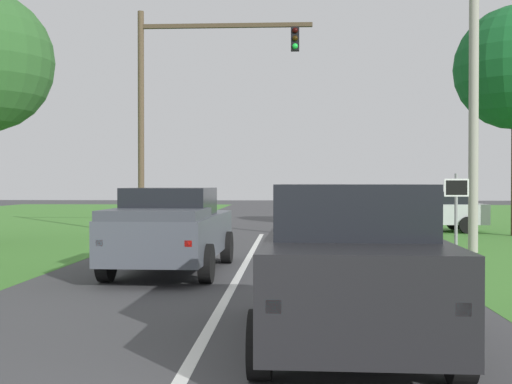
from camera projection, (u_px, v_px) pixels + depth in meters
name	position (u px, v px, depth m)	size (l,w,h in m)	color
ground_plane	(245.00, 265.00, 16.18)	(120.00, 120.00, 0.00)	#424244
red_suv_near	(349.00, 261.00, 8.18)	(2.35, 4.86, 2.01)	black
pickup_truck_lead	(172.00, 229.00, 14.77)	(2.43, 5.43, 1.92)	#4C515B
traffic_light	(181.00, 90.00, 25.38)	(6.78, 0.40, 8.71)	brown
keep_moving_sign	(456.00, 206.00, 16.17)	(0.60, 0.09, 2.26)	gray
crossing_suv_far	(426.00, 210.00, 27.10)	(4.82, 2.20, 1.67)	silver
utility_pole_right	(474.00, 95.00, 18.96)	(0.28, 0.28, 9.15)	#9E998E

